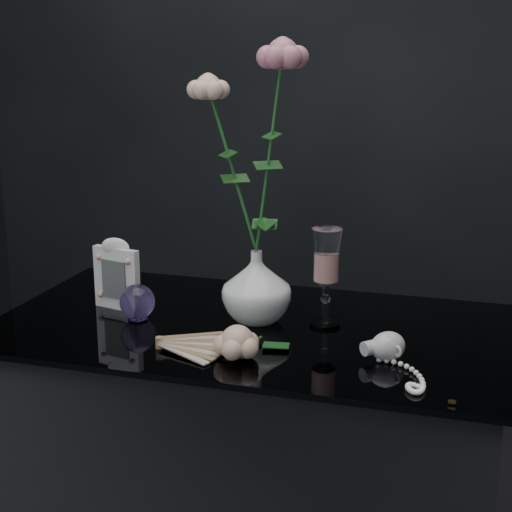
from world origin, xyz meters
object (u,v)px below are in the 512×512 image
(vase, at_px, (256,287))
(paperweight, at_px, (137,302))
(picture_frame, at_px, (117,274))
(loose_rose, at_px, (237,342))
(pearl_jar, at_px, (388,345))
(wine_glass, at_px, (326,278))

(vase, xyz_separation_m, paperweight, (-0.24, -0.06, -0.04))
(picture_frame, relative_size, paperweight, 2.12)
(loose_rose, bearing_deg, pearl_jar, 36.43)
(wine_glass, relative_size, loose_rose, 1.08)
(picture_frame, xyz_separation_m, paperweight, (0.07, -0.05, -0.04))
(wine_glass, distance_m, loose_rose, 0.26)
(paperweight, relative_size, pearl_jar, 0.38)
(vase, bearing_deg, paperweight, -166.48)
(wine_glass, relative_size, paperweight, 2.72)
(vase, xyz_separation_m, wine_glass, (0.14, 0.01, 0.03))
(picture_frame, distance_m, paperweight, 0.09)
(picture_frame, bearing_deg, paperweight, -21.89)
(loose_rose, distance_m, pearl_jar, 0.27)
(wine_glass, bearing_deg, loose_rose, -118.24)
(loose_rose, bearing_deg, vase, 117.49)
(wine_glass, bearing_deg, picture_frame, -176.98)
(picture_frame, relative_size, loose_rose, 0.84)
(vase, xyz_separation_m, picture_frame, (-0.31, -0.01, 0.00))
(picture_frame, distance_m, loose_rose, 0.39)
(pearl_jar, bearing_deg, wine_glass, 179.27)
(loose_rose, bearing_deg, picture_frame, 170.60)
(paperweight, distance_m, pearl_jar, 0.54)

